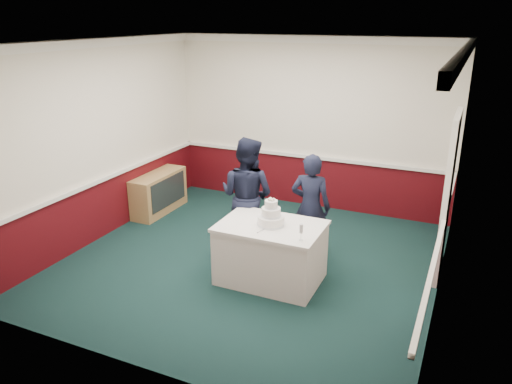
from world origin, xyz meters
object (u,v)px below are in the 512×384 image
at_px(cake_table, 271,252).
at_px(champagne_flute, 301,230).
at_px(wedding_cake, 271,217).
at_px(sideboard, 159,193).
at_px(person_woman, 310,207).
at_px(person_man, 247,196).
at_px(cake_knife, 262,230).

distance_m(cake_table, champagne_flute, 0.78).
relative_size(cake_table, wedding_cake, 3.63).
distance_m(sideboard, person_woman, 3.08).
bearing_deg(sideboard, cake_table, -27.87).
height_order(cake_table, person_woman, person_woman).
relative_size(wedding_cake, person_woman, 0.24).
relative_size(sideboard, cake_table, 0.91).
bearing_deg(wedding_cake, person_man, 133.90).
bearing_deg(wedding_cake, champagne_flute, -29.25).
distance_m(champagne_flute, person_man, 1.51).
bearing_deg(person_man, sideboard, -15.22).
bearing_deg(sideboard, cake_knife, -31.33).
relative_size(cake_table, cake_knife, 6.00).
bearing_deg(sideboard, wedding_cake, -27.87).
relative_size(sideboard, person_man, 0.70).
relative_size(wedding_cake, person_man, 0.21).
height_order(cake_table, champagne_flute, champagne_flute).
height_order(cake_knife, champagne_flute, champagne_flute).
xyz_separation_m(cake_table, champagne_flute, (0.50, -0.28, 0.53)).
bearing_deg(cake_table, person_woman, 73.27).
bearing_deg(cake_knife, champagne_flute, 4.32).
distance_m(cake_table, cake_knife, 0.44).
bearing_deg(sideboard, person_man, -20.12).
bearing_deg(person_man, champagne_flute, 145.10).
xyz_separation_m(cake_table, person_woman, (0.25, 0.84, 0.37)).
bearing_deg(champagne_flute, person_man, 140.21).
relative_size(sideboard, cake_knife, 5.45).
xyz_separation_m(wedding_cake, champagne_flute, (0.50, -0.28, 0.03)).
bearing_deg(person_woman, sideboard, -16.95).
distance_m(wedding_cake, person_man, 0.95).
xyz_separation_m(sideboard, person_woman, (2.99, -0.61, 0.42)).
relative_size(person_man, person_woman, 1.11).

